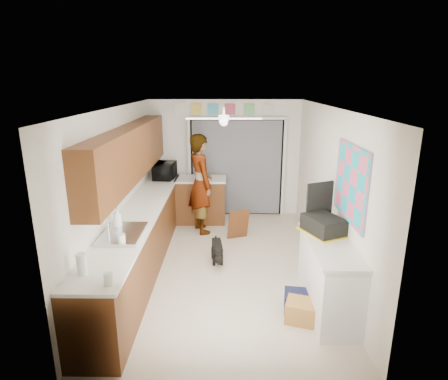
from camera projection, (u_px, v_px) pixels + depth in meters
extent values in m
plane|color=beige|center=(224.00, 265.00, 6.05)|extent=(5.00, 5.00, 0.00)
plane|color=white|center=(224.00, 107.00, 5.35)|extent=(5.00, 5.00, 0.00)
plane|color=white|center=(225.00, 159.00, 8.10)|extent=(3.20, 0.00, 3.20)
plane|color=white|center=(220.00, 271.00, 3.30)|extent=(3.20, 0.00, 3.20)
plane|color=white|center=(119.00, 191.00, 5.72)|extent=(0.00, 5.00, 5.00)
plane|color=white|center=(329.00, 191.00, 5.68)|extent=(0.00, 5.00, 5.00)
cube|color=brown|center=(142.00, 239.00, 5.94)|extent=(0.60, 4.80, 0.90)
cube|color=white|center=(141.00, 211.00, 5.81)|extent=(0.62, 4.80, 0.04)
cube|color=brown|center=(130.00, 153.00, 5.75)|extent=(0.32, 4.00, 0.80)
cube|color=silver|center=(123.00, 234.00, 4.84)|extent=(0.50, 0.76, 0.06)
cylinder|color=silver|center=(108.00, 227.00, 4.81)|extent=(0.03, 0.03, 0.22)
cube|color=brown|center=(201.00, 201.00, 7.85)|extent=(1.00, 0.60, 0.90)
cube|color=white|center=(201.00, 179.00, 7.72)|extent=(1.04, 0.64, 0.04)
cube|color=black|center=(237.00, 168.00, 8.12)|extent=(2.00, 0.06, 2.10)
cube|color=gray|center=(237.00, 168.00, 8.09)|extent=(1.90, 0.03, 2.05)
cube|color=white|center=(190.00, 168.00, 8.11)|extent=(0.06, 0.04, 2.10)
cube|color=white|center=(284.00, 168.00, 8.08)|extent=(0.06, 0.04, 2.10)
cube|color=white|center=(237.00, 118.00, 7.80)|extent=(2.10, 0.04, 0.06)
cube|color=#E2C74B|center=(196.00, 109.00, 7.78)|extent=(0.22, 0.02, 0.22)
cube|color=#4BADC9|center=(213.00, 109.00, 7.78)|extent=(0.22, 0.02, 0.22)
cube|color=#BA4563|center=(230.00, 109.00, 7.78)|extent=(0.22, 0.02, 0.22)
cube|color=#6EC071|center=(249.00, 109.00, 7.77)|extent=(0.22, 0.02, 0.22)
cube|color=silver|center=(268.00, 109.00, 7.77)|extent=(0.22, 0.02, 0.22)
cube|color=silver|center=(180.00, 109.00, 7.79)|extent=(0.22, 0.02, 0.26)
cube|color=white|center=(329.00, 278.00, 4.76)|extent=(0.50, 1.40, 0.90)
cube|color=white|center=(331.00, 244.00, 4.62)|extent=(0.54, 1.44, 0.04)
cube|color=#EC577C|center=(351.00, 183.00, 4.61)|extent=(0.03, 1.15, 0.95)
cube|color=white|center=(224.00, 119.00, 5.59)|extent=(1.14, 1.14, 0.24)
imported|color=black|center=(165.00, 171.00, 7.64)|extent=(0.43, 0.61, 0.32)
imported|color=silver|center=(117.00, 218.00, 5.01)|extent=(0.15, 0.15, 0.32)
cylinder|color=silver|center=(108.00, 279.00, 3.65)|extent=(0.10, 0.10, 0.12)
cylinder|color=silver|center=(122.00, 239.00, 4.55)|extent=(0.12, 0.12, 0.14)
cylinder|color=white|center=(82.00, 264.00, 3.83)|extent=(0.14, 0.14, 0.23)
cube|color=black|center=(323.00, 225.00, 4.90)|extent=(0.56, 0.63, 0.22)
cube|color=yellow|center=(323.00, 233.00, 4.93)|extent=(0.64, 0.71, 0.02)
cube|color=black|center=(320.00, 200.00, 5.11)|extent=(0.40, 0.20, 0.50)
cube|color=#A67934|center=(303.00, 311.00, 4.61)|extent=(0.49, 0.42, 0.26)
cube|color=#151834|center=(300.00, 302.00, 4.83)|extent=(0.44, 0.38, 0.24)
cube|color=brown|center=(238.00, 224.00, 6.98)|extent=(0.42, 0.27, 0.58)
imported|color=white|center=(201.00, 184.00, 7.17)|extent=(0.70, 0.83, 1.93)
cube|color=black|center=(217.00, 251.00, 6.11)|extent=(0.27, 0.53, 0.40)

